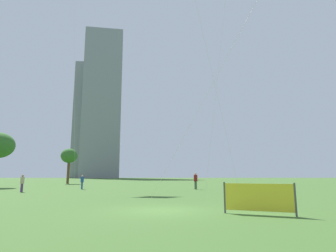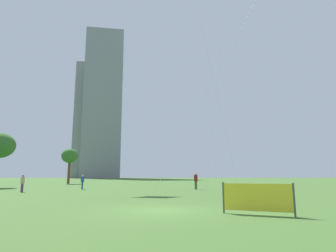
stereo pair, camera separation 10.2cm
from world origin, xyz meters
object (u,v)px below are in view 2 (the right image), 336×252
person_standing_2 (23,182)px  event_banner (257,197)px  person_standing_1 (82,181)px  distant_highrise_1 (104,103)px  person_standing_0 (196,180)px  distant_highrise_0 (92,122)px  park_tree_1 (70,156)px

person_standing_2 → event_banner: person_standing_2 is taller
person_standing_1 → distant_highrise_1: distant_highrise_1 is taller
person_standing_2 → distant_highrise_1: bearing=-167.8°
person_standing_0 → distant_highrise_0: 123.85m
person_standing_2 → distant_highrise_1: distant_highrise_1 is taller
person_standing_0 → event_banner: person_standing_0 is taller
person_standing_1 → event_banner: person_standing_1 is taller
distant_highrise_0 → event_banner: 143.07m
person_standing_2 → distant_highrise_1: size_ratio=0.02×
person_standing_2 → distant_highrise_1: 116.79m
event_banner → person_standing_1: bearing=122.0°
person_standing_1 → person_standing_0: bearing=-121.8°
distant_highrise_1 → person_standing_0: bearing=-80.5°
park_tree_1 → distant_highrise_0: 98.50m
person_standing_0 → distant_highrise_0: bearing=171.6°
park_tree_1 → distant_highrise_1: (-12.38, 85.34, 31.92)m
person_standing_0 → person_standing_2: 18.02m
person_standing_1 → distant_highrise_0: distant_highrise_0 is taller
person_standing_0 → park_tree_1: (-21.02, 20.10, 3.93)m
person_standing_1 → person_standing_2: (-4.38, -5.11, 0.02)m
distant_highrise_1 → distant_highrise_0: bearing=124.2°
park_tree_1 → person_standing_2: bearing=-81.7°
person_standing_2 → event_banner: 23.83m
person_standing_1 → distant_highrise_1: size_ratio=0.02×
park_tree_1 → person_standing_0: bearing=-43.7°
park_tree_1 → event_banner: (21.17, -40.69, -4.30)m
person_standing_0 → person_standing_1: 13.07m
person_standing_1 → person_standing_2: size_ratio=0.98×
distant_highrise_0 → person_standing_1: bearing=-79.9°
distant_highrise_0 → distant_highrise_1: size_ratio=0.79×
park_tree_1 → distant_highrise_0: size_ratio=0.11×
event_banner → person_standing_0: bearing=90.4°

